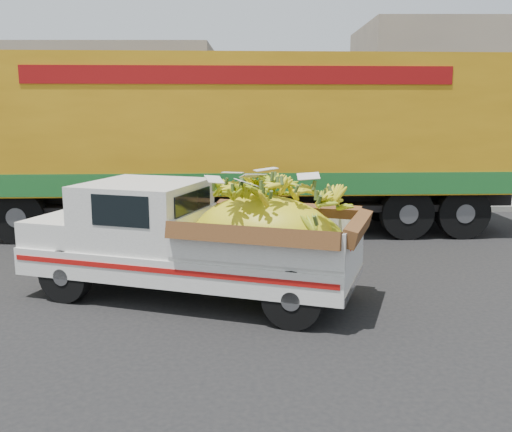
{
  "coord_description": "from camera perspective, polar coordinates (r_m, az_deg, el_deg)",
  "views": [
    {
      "loc": [
        2.61,
        -7.36,
        2.7
      ],
      "look_at": [
        2.63,
        0.84,
        1.16
      ],
      "focal_mm": 40.0,
      "sensor_mm": 36.0,
      "label": 1
    }
  ],
  "objects": [
    {
      "name": "ground",
      "position": [
        8.26,
        -18.79,
        -9.0
      ],
      "size": [
        100.0,
        100.0,
        0.0
      ],
      "primitive_type": "plane",
      "color": "black",
      "rests_on": "ground"
    },
    {
      "name": "curb",
      "position": [
        15.49,
        -9.85,
        0.74
      ],
      "size": [
        60.0,
        0.25,
        0.15
      ],
      "primitive_type": "cube",
      "color": "gray",
      "rests_on": "ground"
    },
    {
      "name": "sidewalk",
      "position": [
        17.54,
        -8.71,
        1.91
      ],
      "size": [
        60.0,
        4.0,
        0.14
      ],
      "primitive_type": "cube",
      "color": "gray",
      "rests_on": "ground"
    },
    {
      "name": "pickup_truck",
      "position": [
        8.08,
        -4.18,
        -2.3
      ],
      "size": [
        5.02,
        3.09,
        1.66
      ],
      "rotation": [
        0.0,
        0.0,
        -0.31
      ],
      "color": "black",
      "rests_on": "ground"
    },
    {
      "name": "semi_trailer",
      "position": [
        12.61,
        -1.62,
        8.02
      ],
      "size": [
        12.03,
        3.05,
        3.8
      ],
      "rotation": [
        0.0,
        0.0,
        0.05
      ],
      "color": "black",
      "rests_on": "ground"
    }
  ]
}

